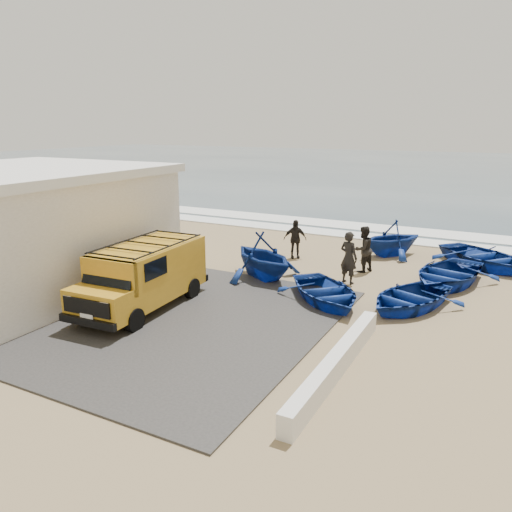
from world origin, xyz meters
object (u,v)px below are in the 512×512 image
at_px(building, 14,229).
at_px(van, 144,274).
at_px(boat_near_right, 409,297).
at_px(parapet, 336,363).
at_px(fisherman_back, 295,239).
at_px(boat_mid_right, 447,274).
at_px(boat_far_right, 484,257).
at_px(fisherman_front, 349,258).
at_px(boat_mid_left, 263,256).
at_px(boat_far_left, 391,238).
at_px(boat_near_left, 326,292).
at_px(fisherman_middle, 363,249).

relative_size(building, van, 1.86).
bearing_deg(boat_near_right, parapet, -75.87).
bearing_deg(fisherman_back, building, -162.28).
bearing_deg(boat_mid_right, parapet, -85.46).
xyz_separation_m(building, boat_far_right, (14.92, 10.69, -1.73)).
distance_m(boat_near_right, fisherman_back, 7.08).
bearing_deg(van, building, -179.14).
height_order(van, fisherman_front, van).
distance_m(boat_mid_left, fisherman_back, 3.36).
xyz_separation_m(parapet, fisherman_back, (-5.13, 9.36, 0.59)).
bearing_deg(fisherman_back, fisherman_front, -67.78).
height_order(boat_mid_right, boat_far_left, boat_far_left).
bearing_deg(parapet, boat_mid_right, 80.57).
height_order(parapet, boat_mid_left, boat_mid_left).
bearing_deg(van, boat_near_left, 29.13).
distance_m(building, boat_far_left, 15.49).
bearing_deg(boat_mid_right, fisherman_back, -173.83).
height_order(boat_far_left, fisherman_middle, fisherman_middle).
relative_size(fisherman_front, fisherman_back, 1.15).
height_order(parapet, boat_far_left, boat_far_left).
bearing_deg(boat_mid_right, building, -137.82).
bearing_deg(van, boat_mid_left, 64.24).
bearing_deg(van, parapet, -14.32).
height_order(boat_near_right, fisherman_middle, fisherman_middle).
distance_m(van, boat_far_right, 13.95).
distance_m(building, parapet, 12.68).
relative_size(boat_mid_right, boat_far_left, 1.34).
xyz_separation_m(parapet, van, (-6.96, 1.38, 0.87)).
bearing_deg(boat_mid_right, boat_far_right, 86.48).
distance_m(boat_mid_right, boat_far_left, 4.39).
height_order(boat_mid_right, fisherman_middle, fisherman_middle).
bearing_deg(boat_near_left, van, 168.49).
bearing_deg(fisherman_back, fisherman_middle, -42.69).
relative_size(boat_near_left, fisherman_front, 1.85).
xyz_separation_m(boat_mid_right, boat_far_left, (-2.86, 3.31, 0.39)).
xyz_separation_m(boat_near_right, fisherman_middle, (-2.51, 3.38, 0.55)).
bearing_deg(boat_near_left, boat_far_right, 14.92).
bearing_deg(boat_near_left, boat_far_left, 42.51).
xyz_separation_m(van, fisherman_front, (5.03, 5.57, -0.15)).
bearing_deg(fisherman_front, boat_near_right, 165.38).
relative_size(boat_near_right, fisherman_front, 1.85).
height_order(boat_far_right, fisherman_front, fisherman_front).
distance_m(van, boat_mid_right, 10.98).
bearing_deg(boat_mid_right, boat_far_left, 144.75).
relative_size(parapet, boat_mid_right, 1.44).
bearing_deg(van, boat_far_left, 59.02).
bearing_deg(fisherman_middle, boat_far_right, 152.88).
xyz_separation_m(building, boat_near_left, (10.57, 3.55, -1.78)).
relative_size(building, fisherman_middle, 5.03).
relative_size(parapet, fisherman_middle, 3.21).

